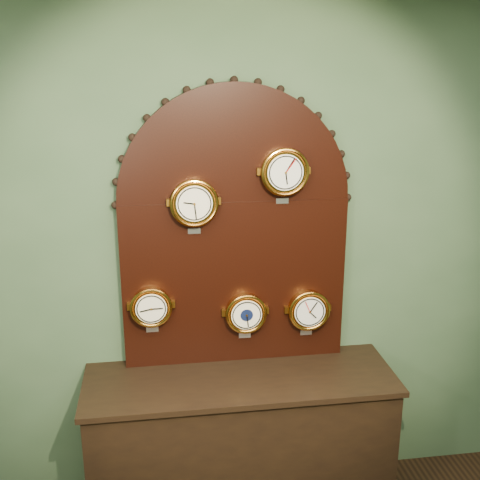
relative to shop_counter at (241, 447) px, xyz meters
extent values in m
plane|color=#405B3E|center=(0.00, 0.27, 1.00)|extent=(4.00, 0.00, 4.00)
cube|color=black|center=(0.00, 0.00, 0.00)|extent=(1.60, 0.50, 0.80)
cube|color=black|center=(0.00, 0.22, 0.88)|extent=(1.20, 0.06, 0.90)
cylinder|color=black|center=(0.00, 0.22, 1.33)|extent=(1.20, 0.06, 1.20)
cylinder|color=#C67E2A|center=(-0.21, 0.16, 1.35)|extent=(0.23, 0.08, 0.23)
torus|color=#C67E2A|center=(-0.21, 0.13, 1.35)|extent=(0.25, 0.02, 0.25)
cylinder|color=white|center=(-0.21, 0.12, 1.35)|extent=(0.18, 0.01, 0.18)
cube|color=silver|center=(-0.21, 0.19, 1.19)|extent=(0.07, 0.01, 0.03)
cylinder|color=#C67E2A|center=(0.25, 0.16, 1.49)|extent=(0.23, 0.08, 0.23)
torus|color=#C67E2A|center=(0.25, 0.13, 1.49)|extent=(0.25, 0.02, 0.25)
cylinder|color=white|center=(0.25, 0.12, 1.49)|extent=(0.18, 0.01, 0.18)
cube|color=silver|center=(0.25, 0.19, 1.33)|extent=(0.07, 0.01, 0.03)
cylinder|color=#C67E2A|center=(-0.45, 0.16, 0.80)|extent=(0.20, 0.08, 0.20)
torus|color=#C67E2A|center=(-0.45, 0.13, 0.80)|extent=(0.22, 0.02, 0.22)
cylinder|color=white|center=(-0.45, 0.12, 0.80)|extent=(0.16, 0.01, 0.16)
cube|color=silver|center=(-0.45, 0.19, 0.65)|extent=(0.06, 0.01, 0.03)
cylinder|color=#C67E2A|center=(0.05, 0.16, 0.73)|extent=(0.21, 0.08, 0.21)
torus|color=#C67E2A|center=(0.05, 0.13, 0.73)|extent=(0.22, 0.02, 0.22)
cylinder|color=white|center=(0.05, 0.12, 0.73)|extent=(0.17, 0.01, 0.17)
cube|color=silver|center=(0.05, 0.19, 0.58)|extent=(0.07, 0.01, 0.03)
cylinder|color=#0C1537|center=(0.05, 0.12, 0.73)|extent=(0.07, 0.00, 0.07)
cylinder|color=#C67E2A|center=(0.40, 0.16, 0.72)|extent=(0.21, 0.08, 0.21)
torus|color=#C67E2A|center=(0.40, 0.13, 0.72)|extent=(0.23, 0.02, 0.23)
cylinder|color=white|center=(0.40, 0.12, 0.72)|extent=(0.17, 0.01, 0.17)
cube|color=silver|center=(0.40, 0.19, 0.57)|extent=(0.06, 0.01, 0.03)
camera|label=1|loc=(-0.40, -2.76, 2.04)|focal=44.73mm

